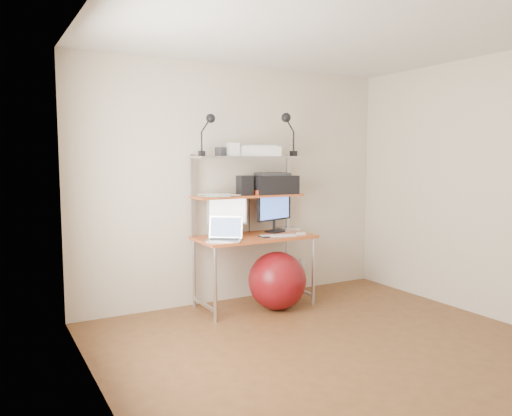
{
  "coord_description": "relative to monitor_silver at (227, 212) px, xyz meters",
  "views": [
    {
      "loc": [
        -2.44,
        -2.98,
        1.54
      ],
      "look_at": [
        -0.14,
        1.15,
        1.06
      ],
      "focal_mm": 35.0,
      "sensor_mm": 36.0,
      "label": 1
    }
  ],
  "objects": [
    {
      "name": "scanner",
      "position": [
        0.37,
        0.0,
        0.62
      ],
      "size": [
        0.5,
        0.41,
        0.11
      ],
      "rotation": [
        0.0,
        0.0,
        -0.33
      ],
      "color": "silver",
      "rests_on": "top_shelf"
    },
    {
      "name": "printer",
      "position": [
        0.54,
        0.0,
        0.28
      ],
      "size": [
        0.49,
        0.35,
        0.23
      ],
      "rotation": [
        0.0,
        0.0,
        -0.05
      ],
      "color": "black",
      "rests_on": "mid_shelf"
    },
    {
      "name": "computer_desk",
      "position": [
        0.25,
        -0.06,
        -0.03
      ],
      "size": [
        1.2,
        0.6,
        1.57
      ],
      "color": "#C45426",
      "rests_on": "ground"
    },
    {
      "name": "room",
      "position": [
        0.25,
        -1.57,
        0.27
      ],
      "size": [
        3.6,
        3.6,
        3.6
      ],
      "color": "brown",
      "rests_on": "ground"
    },
    {
      "name": "red_box",
      "position": [
        0.39,
        -0.09,
        0.19
      ],
      "size": [
        0.18,
        0.12,
        0.05
      ],
      "primitive_type": "cube",
      "rotation": [
        0.0,
        0.0,
        -0.01
      ],
      "color": "#C03E1E",
      "rests_on": "mid_shelf"
    },
    {
      "name": "monitor_black",
      "position": [
        0.56,
        -0.0,
        0.01
      ],
      "size": [
        0.49,
        0.2,
        0.51
      ],
      "rotation": [
        0.0,
        0.0,
        0.3
      ],
      "color": "black",
      "rests_on": "desktop"
    },
    {
      "name": "box_white",
      "position": [
        0.06,
        -0.03,
        0.64
      ],
      "size": [
        0.13,
        0.11,
        0.13
      ],
      "primitive_type": "cube",
      "rotation": [
        0.0,
        0.0,
        -0.17
      ],
      "color": "silver",
      "rests_on": "top_shelf"
    },
    {
      "name": "laptop",
      "position": [
        -0.13,
        -0.22,
        -0.19
      ],
      "size": [
        0.42,
        0.4,
        0.29
      ],
      "rotation": [
        0.0,
        0.0,
        -0.62
      ],
      "color": "silver",
      "rests_on": "desktop"
    },
    {
      "name": "clip_lamp_left",
      "position": [
        -0.22,
        -0.06,
        0.87
      ],
      "size": [
        0.16,
        0.09,
        0.41
      ],
      "color": "black",
      "rests_on": "top_shelf"
    },
    {
      "name": "mac_mini",
      "position": [
        0.74,
        0.01,
        -0.22
      ],
      "size": [
        0.21,
        0.21,
        0.04
      ],
      "primitive_type": "cube",
      "rotation": [
        0.0,
        0.0,
        0.05
      ],
      "color": "silver",
      "rests_on": "desktop"
    },
    {
      "name": "box_grey",
      "position": [
        -0.04,
        0.05,
        0.61
      ],
      "size": [
        0.11,
        0.11,
        0.09
      ],
      "primitive_type": "cube",
      "rotation": [
        0.0,
        0.0,
        0.33
      ],
      "color": "#2D2D30",
      "rests_on": "top_shelf"
    },
    {
      "name": "nas_cube",
      "position": [
        0.2,
        -0.02,
        0.27
      ],
      "size": [
        0.14,
        0.14,
        0.2
      ],
      "primitive_type": "cube",
      "rotation": [
        0.0,
        0.0,
        -0.01
      ],
      "color": "black",
      "rests_on": "mid_shelf"
    },
    {
      "name": "exercise_ball",
      "position": [
        0.4,
        -0.32,
        -0.69
      ],
      "size": [
        0.59,
        0.59,
        0.59
      ],
      "primitive_type": "sphere",
      "color": "maroon",
      "rests_on": "floor"
    },
    {
      "name": "monitor_silver",
      "position": [
        0.0,
        0.0,
        0.0
      ],
      "size": [
        0.4,
        0.19,
        0.45
      ],
      "rotation": [
        0.0,
        0.0,
        -0.31
      ],
      "color": "silver",
      "rests_on": "desktop"
    },
    {
      "name": "mouse",
      "position": [
        0.7,
        -0.31,
        -0.23
      ],
      "size": [
        0.09,
        0.06,
        0.02
      ],
      "primitive_type": "cube",
      "rotation": [
        0.0,
        0.0,
        -0.07
      ],
      "color": "silver",
      "rests_on": "desktop"
    },
    {
      "name": "phone",
      "position": [
        0.29,
        -0.26,
        -0.24
      ],
      "size": [
        0.08,
        0.13,
        0.01
      ],
      "primitive_type": "cube",
      "rotation": [
        0.0,
        0.0,
        0.13
      ],
      "color": "black",
      "rests_on": "desktop"
    },
    {
      "name": "paper_stack",
      "position": [
        -0.12,
        0.0,
        0.18
      ],
      "size": [
        0.37,
        0.4,
        0.02
      ],
      "color": "white",
      "rests_on": "mid_shelf"
    },
    {
      "name": "wall_outlet",
      "position": [
        1.1,
        0.22,
        -0.68
      ],
      "size": [
        0.08,
        0.01,
        0.12
      ],
      "primitive_type": "cube",
      "color": "silver",
      "rests_on": "room"
    },
    {
      "name": "clip_lamp_right",
      "position": [
        0.68,
        -0.06,
        0.9
      ],
      "size": [
        0.18,
        0.1,
        0.45
      ],
      "color": "black",
      "rests_on": "top_shelf"
    },
    {
      "name": "keyboard",
      "position": [
        0.45,
        -0.26,
        -0.24
      ],
      "size": [
        0.39,
        0.2,
        0.01
      ],
      "primitive_type": "cube",
      "rotation": [
        0.0,
        0.0,
        -0.27
      ],
      "color": "silver",
      "rests_on": "desktop"
    }
  ]
}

